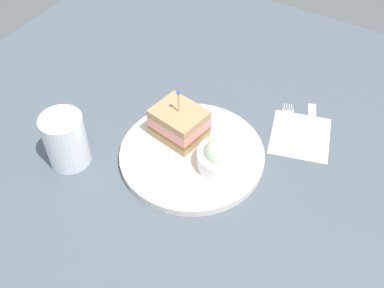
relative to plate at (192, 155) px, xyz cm
name	(u,v)px	position (x,y,z in cm)	size (l,w,h in cm)	color
ground_plane	(192,161)	(0.00, 0.00, -1.70)	(112.37, 112.37, 2.00)	#4C5660
plate	(192,155)	(0.00, 0.00, 0.00)	(25.31, 25.31, 1.39)	silver
sandwich_half_center	(179,123)	(-2.40, -4.05, 3.60)	(8.54, 9.78, 10.33)	tan
coleslaw_bowl	(221,157)	(0.23, 5.74, 2.96)	(8.28, 8.28, 5.96)	white
drink_glass	(66,142)	(11.32, -17.97, 3.65)	(7.16, 7.16, 9.78)	beige
napkin	(300,136)	(-14.73, 14.42, -0.62)	(11.70, 10.53, 0.15)	beige
fork	(288,120)	(-17.36, 10.89, -0.52)	(11.58, 5.80, 0.35)	silver
knife	(312,123)	(-18.90, 15.17, -0.52)	(12.26, 5.61, 0.35)	silver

